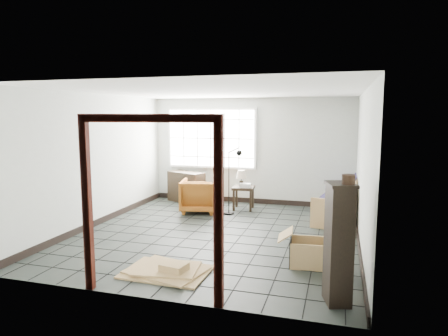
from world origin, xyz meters
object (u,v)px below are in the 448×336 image
(side_table, at_px, (243,191))
(tall_shelf, at_px, (339,243))
(futon_sofa, at_px, (342,204))
(armchair, at_px, (199,194))

(side_table, distance_m, tall_shelf, 4.76)
(futon_sofa, relative_size, tall_shelf, 1.46)
(futon_sofa, relative_size, side_table, 3.89)
(futon_sofa, xyz_separation_m, side_table, (-2.21, 0.24, 0.12))
(side_table, bearing_deg, armchair, -150.67)
(futon_sofa, height_order, tall_shelf, tall_shelf)
(armchair, distance_m, side_table, 1.04)
(futon_sofa, height_order, armchair, futon_sofa)
(futon_sofa, bearing_deg, side_table, -176.54)
(side_table, bearing_deg, tall_shelf, -63.16)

